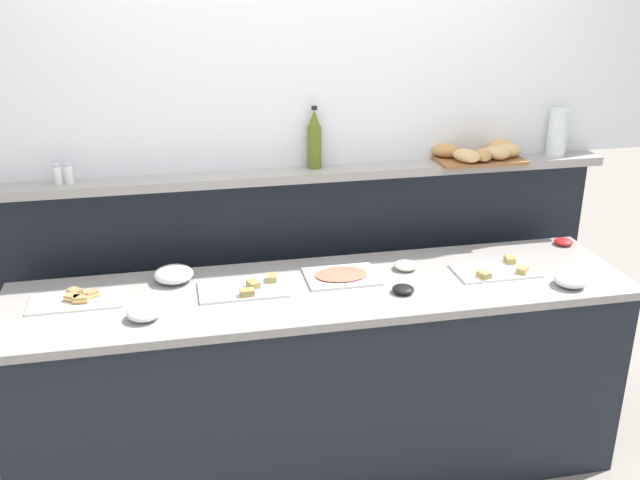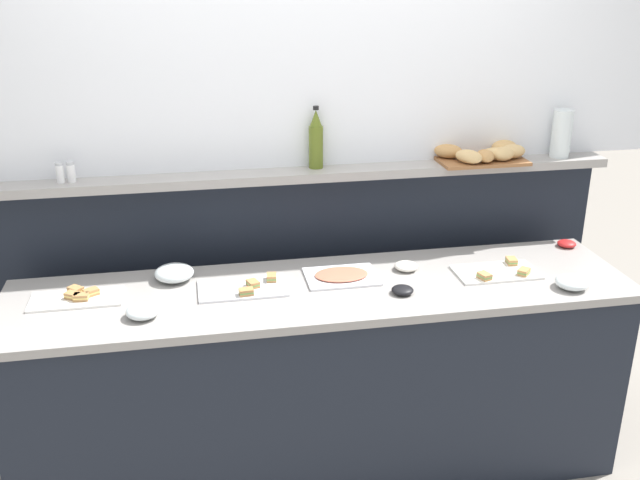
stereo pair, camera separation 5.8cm
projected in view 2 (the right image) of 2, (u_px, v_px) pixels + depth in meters
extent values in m
plane|color=gray|center=(301.00, 393.00, 3.83)|extent=(12.00, 12.00, 0.00)
cube|color=black|center=(323.00, 385.00, 3.12)|extent=(2.54, 0.59, 0.87)
cube|color=gray|center=(323.00, 291.00, 2.96)|extent=(2.58, 0.63, 0.03)
cube|color=black|center=(304.00, 296.00, 3.50)|extent=(2.84, 0.08, 1.24)
cube|color=gray|center=(304.00, 172.00, 3.22)|extent=(2.84, 0.22, 0.04)
cube|color=white|center=(300.00, 12.00, 3.04)|extent=(3.44, 0.08, 1.32)
cube|color=silver|center=(243.00, 288.00, 2.93)|extent=(0.36, 0.21, 0.01)
cube|color=#AD7A47|center=(272.00, 279.00, 2.99)|extent=(0.05, 0.06, 0.01)
cube|color=#66994C|center=(272.00, 277.00, 2.99)|extent=(0.05, 0.06, 0.01)
cube|color=#AD7A47|center=(272.00, 275.00, 2.98)|extent=(0.05, 0.06, 0.01)
cube|color=#AD7A47|center=(253.00, 285.00, 2.93)|extent=(0.06, 0.07, 0.01)
cube|color=#66994C|center=(253.00, 284.00, 2.93)|extent=(0.06, 0.07, 0.01)
cube|color=#AD7A47|center=(253.00, 282.00, 2.93)|extent=(0.06, 0.07, 0.01)
cube|color=#AD7A47|center=(246.00, 294.00, 2.86)|extent=(0.06, 0.04, 0.01)
cube|color=#66994C|center=(246.00, 292.00, 2.86)|extent=(0.06, 0.04, 0.01)
cube|color=#AD7A47|center=(246.00, 290.00, 2.86)|extent=(0.06, 0.04, 0.01)
cube|color=white|center=(497.00, 273.00, 3.07)|extent=(0.35, 0.20, 0.01)
cube|color=#B7844C|center=(524.00, 273.00, 3.04)|extent=(0.07, 0.07, 0.01)
cube|color=#66994C|center=(524.00, 272.00, 3.04)|extent=(0.07, 0.07, 0.01)
cube|color=#B7844C|center=(524.00, 270.00, 3.04)|extent=(0.07, 0.07, 0.01)
cube|color=#B7844C|center=(511.00, 263.00, 3.15)|extent=(0.05, 0.06, 0.01)
cube|color=#66994C|center=(512.00, 261.00, 3.15)|extent=(0.05, 0.06, 0.01)
cube|color=#B7844C|center=(512.00, 259.00, 3.14)|extent=(0.05, 0.06, 0.01)
cube|color=#B7844C|center=(484.00, 278.00, 3.00)|extent=(0.06, 0.07, 0.01)
cube|color=#66994C|center=(484.00, 276.00, 3.00)|extent=(0.06, 0.07, 0.01)
cube|color=#B7844C|center=(485.00, 274.00, 3.00)|extent=(0.06, 0.07, 0.01)
cube|color=white|center=(76.00, 299.00, 2.84)|extent=(0.36, 0.17, 0.01)
cube|color=#AD7A47|center=(81.00, 299.00, 2.82)|extent=(0.06, 0.05, 0.01)
cube|color=#E5C666|center=(81.00, 297.00, 2.82)|extent=(0.06, 0.05, 0.01)
cube|color=#AD7A47|center=(81.00, 295.00, 2.81)|extent=(0.06, 0.05, 0.01)
cube|color=#AD7A47|center=(73.00, 297.00, 2.83)|extent=(0.07, 0.06, 0.01)
cube|color=#E5C666|center=(73.00, 295.00, 2.83)|extent=(0.07, 0.06, 0.01)
cube|color=#AD7A47|center=(73.00, 294.00, 2.83)|extent=(0.07, 0.06, 0.01)
cube|color=#AD7A47|center=(76.00, 292.00, 2.88)|extent=(0.07, 0.07, 0.01)
cube|color=#E5C666|center=(76.00, 290.00, 2.87)|extent=(0.07, 0.07, 0.01)
cube|color=#AD7A47|center=(75.00, 288.00, 2.87)|extent=(0.07, 0.07, 0.01)
cube|color=#AD7A47|center=(91.00, 294.00, 2.86)|extent=(0.07, 0.06, 0.01)
cube|color=#E5C666|center=(91.00, 292.00, 2.86)|extent=(0.07, 0.06, 0.01)
cube|color=#AD7A47|center=(91.00, 290.00, 2.85)|extent=(0.07, 0.06, 0.01)
cube|color=silver|center=(341.00, 277.00, 3.04)|extent=(0.30, 0.22, 0.01)
ellipsoid|color=#D1664C|center=(341.00, 274.00, 3.03)|extent=(0.23, 0.16, 0.01)
ellipsoid|color=silver|center=(143.00, 311.00, 2.70)|extent=(0.13, 0.13, 0.05)
ellipsoid|color=#E5CC66|center=(143.00, 313.00, 2.70)|extent=(0.10, 0.10, 0.03)
ellipsoid|color=silver|center=(572.00, 282.00, 2.93)|extent=(0.13, 0.13, 0.05)
ellipsoid|color=#E5CC66|center=(572.00, 284.00, 2.94)|extent=(0.10, 0.10, 0.03)
ellipsoid|color=silver|center=(174.00, 273.00, 3.01)|extent=(0.16, 0.16, 0.07)
ellipsoid|color=white|center=(174.00, 275.00, 3.01)|extent=(0.13, 0.13, 0.04)
ellipsoid|color=silver|center=(406.00, 266.00, 3.11)|extent=(0.10, 0.10, 0.04)
ellipsoid|color=red|center=(567.00, 244.00, 3.36)|extent=(0.09, 0.09, 0.03)
ellipsoid|color=black|center=(403.00, 290.00, 2.89)|extent=(0.09, 0.09, 0.03)
cylinder|color=#56661E|center=(316.00, 147.00, 3.19)|extent=(0.06, 0.06, 0.19)
cone|color=#56661E|center=(316.00, 118.00, 3.14)|extent=(0.05, 0.05, 0.07)
cylinder|color=black|center=(316.00, 108.00, 3.12)|extent=(0.03, 0.03, 0.02)
cylinder|color=white|center=(60.00, 174.00, 3.00)|extent=(0.03, 0.03, 0.08)
cylinder|color=#B7BABF|center=(59.00, 164.00, 2.98)|extent=(0.03, 0.03, 0.01)
cylinder|color=white|center=(71.00, 173.00, 3.00)|extent=(0.03, 0.03, 0.08)
cylinder|color=#B7BABF|center=(70.00, 163.00, 2.99)|extent=(0.03, 0.03, 0.01)
cube|color=brown|center=(479.00, 159.00, 3.32)|extent=(0.40, 0.26, 0.02)
ellipsoid|color=#B7844C|center=(448.00, 151.00, 3.31)|extent=(0.16, 0.14, 0.06)
ellipsoid|color=tan|center=(504.00, 148.00, 3.36)|extent=(0.13, 0.11, 0.07)
ellipsoid|color=tan|center=(469.00, 157.00, 3.23)|extent=(0.15, 0.16, 0.06)
ellipsoid|color=#B7844C|center=(485.00, 156.00, 3.24)|extent=(0.10, 0.13, 0.06)
ellipsoid|color=tan|center=(494.00, 154.00, 3.28)|extent=(0.14, 0.11, 0.06)
ellipsoid|color=tan|center=(512.00, 151.00, 3.30)|extent=(0.15, 0.12, 0.06)
ellipsoid|color=tan|center=(503.00, 154.00, 3.26)|extent=(0.13, 0.12, 0.06)
cylinder|color=silver|center=(562.00, 134.00, 3.35)|extent=(0.09, 0.09, 0.22)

